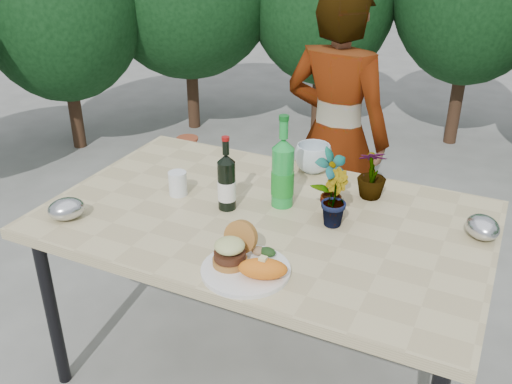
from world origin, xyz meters
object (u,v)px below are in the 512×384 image
at_px(wine_bottle, 227,183).
at_px(person, 336,137).
at_px(dinner_plate, 246,270).
at_px(patio_table, 265,228).

xyz_separation_m(wine_bottle, person, (0.13, 0.88, -0.11)).
height_order(dinner_plate, person, person).
bearing_deg(wine_bottle, patio_table, 4.07).
relative_size(patio_table, person, 1.08).
relative_size(dinner_plate, person, 0.19).
height_order(dinner_plate, wine_bottle, wine_bottle).
bearing_deg(dinner_plate, wine_bottle, 126.06).
bearing_deg(person, dinner_plate, 101.16).
distance_m(patio_table, dinner_plate, 0.38).
xyz_separation_m(patio_table, wine_bottle, (-0.15, -0.02, 0.16)).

